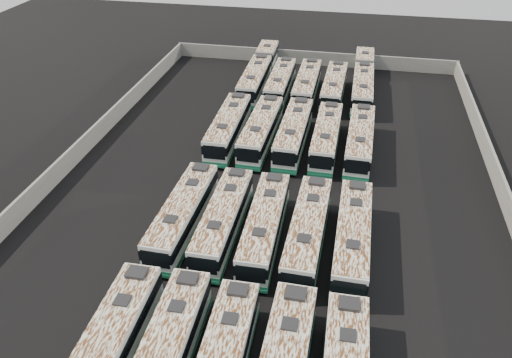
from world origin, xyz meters
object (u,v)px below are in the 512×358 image
Objects in this scene: bus_midback_left at (261,130)px; bus_midback_far_left at (228,127)px; bus_back_far_left at (259,72)px; bus_back_center at (307,85)px; bus_midback_right at (326,137)px; bus_front_left at (165,357)px; bus_midfront_far_left at (183,214)px; bus_back_far_right at (363,80)px; bus_midfront_center at (265,226)px; bus_front_far_left at (108,351)px; bus_midfront_left at (223,220)px; bus_midback_center at (293,133)px; bus_back_left at (280,83)px; bus_midback_far_right at (360,140)px; bus_back_right at (334,87)px; bus_midfront_right at (308,232)px; bus_midfront_far_right at (352,237)px.

bus_midback_far_left is at bearing -177.19° from bus_midback_left.
bus_back_far_left is 1.58× the size of bus_back_center.
bus_midback_right is 15.22m from bus_back_center.
bus_front_left is 1.01× the size of bus_midfront_far_left.
bus_back_far_right is at bearing 59.59° from bus_midback_left.
bus_front_far_left is at bearing -117.97° from bus_midfront_center.
bus_midfront_center is at bearing -2.65° from bus_midfront_left.
bus_back_far_left is (-3.79, 50.16, 0.02)m from bus_front_left.
bus_front_left is at bearing -74.91° from bus_midfront_far_left.
bus_midfront_left is 17.70m from bus_midback_center.
bus_midback_left reaches higher than bus_back_center.
bus_midback_left reaches higher than bus_back_left.
bus_front_far_left is 1.01× the size of bus_front_left.
bus_back_left is at bearing 105.83° from bus_midback_center.
bus_back_left reaches higher than bus_midfront_center.
bus_midback_far_right reaches higher than bus_back_right.
bus_midfront_right is 0.98× the size of bus_midback_far_left.
bus_midback_far_left is 18.60m from bus_back_right.
bus_midfront_far_right is 17.81m from bus_midback_right.
bus_midback_left is 1.04× the size of bus_midback_right.
bus_front_left is at bearing 3.26° from bus_front_far_left.
bus_midback_center is 1.03× the size of bus_back_left.
bus_midback_center reaches higher than bus_midback_far_right.
bus_midfront_far_right is 1.02× the size of bus_back_right.
bus_midfront_right is 0.98× the size of bus_midback_left.
bus_midfront_center is at bearing 74.22° from bus_front_left.
bus_back_left is (3.75, -3.58, -0.05)m from bus_back_far_left.
bus_midfront_far_left is 0.63× the size of bus_back_far_left.
bus_midback_left is at bearing -121.65° from bus_back_far_right.
bus_midback_center is (7.61, 32.17, -0.00)m from bus_front_far_left.
bus_back_left is (-7.51, 32.20, -0.02)m from bus_midfront_right.
bus_midfront_far_right reaches higher than bus_midback_far_right.
bus_back_right is at bearing 82.36° from bus_midfront_center.
bus_midback_center is 19.80m from bus_back_far_left.
bus_midfront_far_left is at bearing 88.59° from bus_front_far_left.
bus_midfront_left is 32.76m from bus_back_right.
bus_midfront_right is at bearing -65.60° from bus_midback_left.
bus_midfront_right is at bearing -0.35° from bus_midfront_far_left.
bus_back_far_right is at bearing 43.92° from bus_back_right.
bus_back_center is at bearing 91.53° from bus_midback_center.
bus_midback_right is 1.00× the size of bus_back_right.
bus_midback_far_left is 1.02× the size of bus_back_center.
bus_midfront_left is 35.74m from bus_back_far_left.
bus_midfront_far_left is (0.09, 14.92, -0.03)m from bus_front_far_left.
bus_midback_far_left is 1.02× the size of bus_midback_far_right.
bus_midfront_right is 33.07m from bus_back_left.
bus_midfront_center is 3.73m from bus_midfront_right.
bus_midfront_far_left is 38.51m from bus_back_far_right.
bus_midfront_center is 18.89m from bus_midback_far_right.
bus_front_far_left is 32.34m from bus_midback_left.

